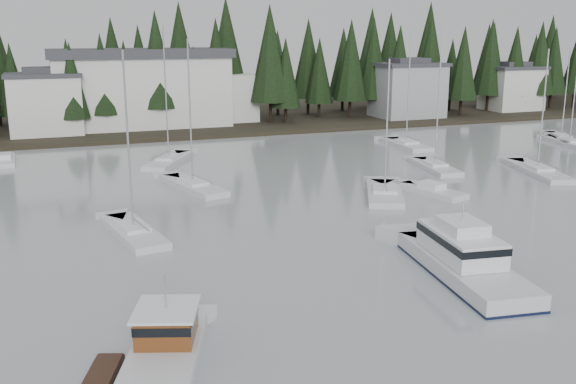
{
  "coord_description": "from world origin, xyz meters",
  "views": [
    {
      "loc": [
        -17.62,
        -11.56,
        13.64
      ],
      "look_at": [
        -2.03,
        30.25,
        2.5
      ],
      "focal_mm": 40.0,
      "sensor_mm": 36.0,
      "label": 1
    }
  ],
  "objects_px": {
    "house_west": "(45,102)",
    "sailboat_7": "(406,146)",
    "house_east_b": "(512,87)",
    "runabout_3": "(4,162)",
    "sailboat_11": "(384,195)",
    "runabout_1": "(431,192)",
    "sailboat_8": "(169,162)",
    "cabin_cruiser_center": "(463,262)",
    "harbor_inn": "(156,88)",
    "sailboat_2": "(134,234)",
    "sailboat_13": "(561,140)",
    "sailboat_0": "(569,144)",
    "house_east_a": "(407,89)",
    "sailboat_6": "(435,168)",
    "sailboat_10": "(193,187)",
    "lobster_boat_brown": "(160,360)"
  },
  "relations": [
    {
      "from": "sailboat_13",
      "to": "sailboat_7",
      "type": "bearing_deg",
      "value": 106.15
    },
    {
      "from": "sailboat_11",
      "to": "runabout_1",
      "type": "relative_size",
      "value": 1.75
    },
    {
      "from": "runabout_3",
      "to": "cabin_cruiser_center",
      "type": "bearing_deg",
      "value": -151.23
    },
    {
      "from": "house_east_b",
      "to": "cabin_cruiser_center",
      "type": "bearing_deg",
      "value": -130.86
    },
    {
      "from": "sailboat_8",
      "to": "sailboat_10",
      "type": "bearing_deg",
      "value": -151.23
    },
    {
      "from": "house_east_a",
      "to": "sailboat_10",
      "type": "height_order",
      "value": "sailboat_10"
    },
    {
      "from": "harbor_inn",
      "to": "sailboat_7",
      "type": "height_order",
      "value": "sailboat_7"
    },
    {
      "from": "sailboat_2",
      "to": "sailboat_6",
      "type": "distance_m",
      "value": 33.84
    },
    {
      "from": "sailboat_7",
      "to": "sailboat_13",
      "type": "bearing_deg",
      "value": -94.62
    },
    {
      "from": "lobster_boat_brown",
      "to": "cabin_cruiser_center",
      "type": "relative_size",
      "value": 0.78
    },
    {
      "from": "sailboat_11",
      "to": "sailboat_13",
      "type": "distance_m",
      "value": 39.9
    },
    {
      "from": "lobster_boat_brown",
      "to": "sailboat_0",
      "type": "relative_size",
      "value": 0.68
    },
    {
      "from": "house_east_a",
      "to": "sailboat_7",
      "type": "bearing_deg",
      "value": -120.55
    },
    {
      "from": "house_west",
      "to": "sailboat_6",
      "type": "relative_size",
      "value": 0.64
    },
    {
      "from": "sailboat_6",
      "to": "sailboat_13",
      "type": "height_order",
      "value": "sailboat_6"
    },
    {
      "from": "cabin_cruiser_center",
      "to": "house_west",
      "type": "bearing_deg",
      "value": 27.63
    },
    {
      "from": "sailboat_2",
      "to": "runabout_1",
      "type": "relative_size",
      "value": 1.9
    },
    {
      "from": "house_east_a",
      "to": "sailboat_2",
      "type": "height_order",
      "value": "sailboat_2"
    },
    {
      "from": "harbor_inn",
      "to": "sailboat_0",
      "type": "relative_size",
      "value": 2.18
    },
    {
      "from": "harbor_inn",
      "to": "sailboat_8",
      "type": "bearing_deg",
      "value": -96.66
    },
    {
      "from": "sailboat_10",
      "to": "house_east_a",
      "type": "bearing_deg",
      "value": -65.38
    },
    {
      "from": "house_east_b",
      "to": "runabout_1",
      "type": "distance_m",
      "value": 64.06
    },
    {
      "from": "house_east_a",
      "to": "sailboat_10",
      "type": "relative_size",
      "value": 0.78
    },
    {
      "from": "house_east_b",
      "to": "sailboat_10",
      "type": "bearing_deg",
      "value": -150.6
    },
    {
      "from": "harbor_inn",
      "to": "runabout_3",
      "type": "distance_m",
      "value": 28.65
    },
    {
      "from": "sailboat_2",
      "to": "sailboat_13",
      "type": "bearing_deg",
      "value": -79.32
    },
    {
      "from": "house_east_b",
      "to": "harbor_inn",
      "type": "relative_size",
      "value": 0.32
    },
    {
      "from": "sailboat_0",
      "to": "house_east_a",
      "type": "bearing_deg",
      "value": 26.48
    },
    {
      "from": "house_east_b",
      "to": "runabout_3",
      "type": "relative_size",
      "value": 1.49
    },
    {
      "from": "sailboat_0",
      "to": "sailboat_7",
      "type": "bearing_deg",
      "value": 85.45
    },
    {
      "from": "house_east_b",
      "to": "sailboat_7",
      "type": "bearing_deg",
      "value": -145.71
    },
    {
      "from": "house_west",
      "to": "harbor_inn",
      "type": "distance_m",
      "value": 15.45
    },
    {
      "from": "house_west",
      "to": "sailboat_7",
      "type": "xyz_separation_m",
      "value": [
        41.15,
        -22.76,
        -4.57
      ]
    },
    {
      "from": "house_west",
      "to": "sailboat_10",
      "type": "height_order",
      "value": "sailboat_10"
    },
    {
      "from": "sailboat_0",
      "to": "sailboat_2",
      "type": "relative_size",
      "value": 1.03
    },
    {
      "from": "sailboat_6",
      "to": "sailboat_2",
      "type": "bearing_deg",
      "value": 119.19
    },
    {
      "from": "sailboat_11",
      "to": "runabout_3",
      "type": "bearing_deg",
      "value": 75.63
    },
    {
      "from": "sailboat_7",
      "to": "sailboat_8",
      "type": "height_order",
      "value": "sailboat_8"
    },
    {
      "from": "sailboat_0",
      "to": "sailboat_6",
      "type": "distance_m",
      "value": 24.82
    },
    {
      "from": "lobster_boat_brown",
      "to": "runabout_1",
      "type": "xyz_separation_m",
      "value": [
        27.11,
        21.95,
        -0.36
      ]
    },
    {
      "from": "house_west",
      "to": "runabout_3",
      "type": "height_order",
      "value": "house_west"
    },
    {
      "from": "house_west",
      "to": "lobster_boat_brown",
      "type": "distance_m",
      "value": 66.5
    },
    {
      "from": "sailboat_0",
      "to": "sailboat_2",
      "type": "height_order",
      "value": "sailboat_0"
    },
    {
      "from": "cabin_cruiser_center",
      "to": "runabout_3",
      "type": "distance_m",
      "value": 52.01
    },
    {
      "from": "sailboat_13",
      "to": "runabout_1",
      "type": "distance_m",
      "value": 36.6
    },
    {
      "from": "sailboat_2",
      "to": "sailboat_7",
      "type": "relative_size",
      "value": 0.91
    },
    {
      "from": "sailboat_8",
      "to": "runabout_1",
      "type": "distance_m",
      "value": 28.72
    },
    {
      "from": "harbor_inn",
      "to": "runabout_1",
      "type": "xyz_separation_m",
      "value": [
        15.88,
        -47.65,
        -5.64
      ]
    },
    {
      "from": "sailboat_10",
      "to": "runabout_1",
      "type": "distance_m",
      "value": 21.11
    },
    {
      "from": "sailboat_0",
      "to": "sailboat_13",
      "type": "distance_m",
      "value": 3.55
    }
  ]
}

